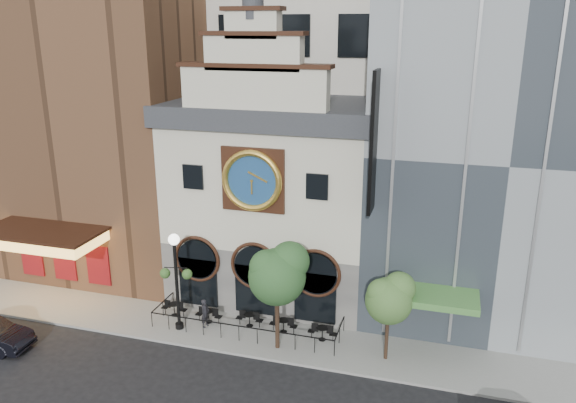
{
  "coord_description": "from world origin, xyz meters",
  "views": [
    {
      "loc": [
        10.17,
        -23.92,
        16.59
      ],
      "look_at": [
        1.38,
        6.0,
        6.81
      ],
      "focal_mm": 35.0,
      "sensor_mm": 36.0,
      "label": 1
    }
  ],
  "objects_px": {
    "bistro_3": "(283,325)",
    "tree_left": "(278,272)",
    "bistro_4": "(322,332)",
    "tree_right": "(390,297)",
    "pedestrian": "(205,313)",
    "lamppost": "(176,271)",
    "bistro_0": "(174,308)",
    "bistro_2": "(249,319)",
    "bistro_1": "(209,315)"
  },
  "relations": [
    {
      "from": "bistro_2",
      "to": "tree_right",
      "type": "bearing_deg",
      "value": -7.63
    },
    {
      "from": "bistro_3",
      "to": "lamppost",
      "type": "distance_m",
      "value": 6.69
    },
    {
      "from": "bistro_2",
      "to": "tree_right",
      "type": "height_order",
      "value": "tree_right"
    },
    {
      "from": "bistro_3",
      "to": "tree_right",
      "type": "bearing_deg",
      "value": -9.52
    },
    {
      "from": "bistro_3",
      "to": "tree_left",
      "type": "height_order",
      "value": "tree_left"
    },
    {
      "from": "bistro_3",
      "to": "lamppost",
      "type": "relative_size",
      "value": 0.28
    },
    {
      "from": "tree_right",
      "to": "lamppost",
      "type": "bearing_deg",
      "value": -178.64
    },
    {
      "from": "bistro_3",
      "to": "bistro_4",
      "type": "distance_m",
      "value": 2.28
    },
    {
      "from": "tree_left",
      "to": "tree_right",
      "type": "bearing_deg",
      "value": 5.79
    },
    {
      "from": "bistro_3",
      "to": "pedestrian",
      "type": "height_order",
      "value": "pedestrian"
    },
    {
      "from": "bistro_0",
      "to": "bistro_2",
      "type": "distance_m",
      "value": 4.71
    },
    {
      "from": "pedestrian",
      "to": "tree_left",
      "type": "relative_size",
      "value": 0.28
    },
    {
      "from": "bistro_0",
      "to": "bistro_1",
      "type": "relative_size",
      "value": 1.0
    },
    {
      "from": "bistro_1",
      "to": "bistro_2",
      "type": "height_order",
      "value": "same"
    },
    {
      "from": "bistro_1",
      "to": "pedestrian",
      "type": "xyz_separation_m",
      "value": [
        0.01,
        -0.49,
        0.38
      ]
    },
    {
      "from": "bistro_1",
      "to": "tree_right",
      "type": "relative_size",
      "value": 0.33
    },
    {
      "from": "pedestrian",
      "to": "bistro_4",
      "type": "bearing_deg",
      "value": -78.57
    },
    {
      "from": "bistro_2",
      "to": "tree_right",
      "type": "relative_size",
      "value": 0.33
    },
    {
      "from": "bistro_4",
      "to": "pedestrian",
      "type": "bearing_deg",
      "value": -175.98
    },
    {
      "from": "tree_left",
      "to": "tree_right",
      "type": "distance_m",
      "value": 5.76
    },
    {
      "from": "pedestrian",
      "to": "lamppost",
      "type": "distance_m",
      "value": 3.07
    },
    {
      "from": "lamppost",
      "to": "tree_left",
      "type": "xyz_separation_m",
      "value": [
        6.0,
        -0.3,
        0.83
      ]
    },
    {
      "from": "bistro_1",
      "to": "bistro_4",
      "type": "distance_m",
      "value": 6.74
    },
    {
      "from": "bistro_3",
      "to": "bistro_4",
      "type": "relative_size",
      "value": 1.0
    },
    {
      "from": "bistro_1",
      "to": "bistro_3",
      "type": "relative_size",
      "value": 1.0
    },
    {
      "from": "bistro_0",
      "to": "bistro_3",
      "type": "relative_size",
      "value": 1.0
    },
    {
      "from": "bistro_1",
      "to": "tree_right",
      "type": "bearing_deg",
      "value": -4.43
    },
    {
      "from": "lamppost",
      "to": "tree_right",
      "type": "relative_size",
      "value": 1.2
    },
    {
      "from": "bistro_4",
      "to": "tree_right",
      "type": "distance_m",
      "value": 4.77
    },
    {
      "from": "bistro_1",
      "to": "bistro_2",
      "type": "xyz_separation_m",
      "value": [
        2.41,
        0.26,
        0.0
      ]
    },
    {
      "from": "tree_right",
      "to": "bistro_4",
      "type": "bearing_deg",
      "value": 167.68
    },
    {
      "from": "lamppost",
      "to": "tree_left",
      "type": "height_order",
      "value": "tree_left"
    },
    {
      "from": "bistro_1",
      "to": "pedestrian",
      "type": "bearing_deg",
      "value": -88.73
    },
    {
      "from": "bistro_1",
      "to": "bistro_4",
      "type": "height_order",
      "value": "same"
    },
    {
      "from": "tree_left",
      "to": "lamppost",
      "type": "bearing_deg",
      "value": 177.16
    },
    {
      "from": "pedestrian",
      "to": "bistro_0",
      "type": "bearing_deg",
      "value": 81.4
    },
    {
      "from": "bistro_4",
      "to": "tree_right",
      "type": "xyz_separation_m",
      "value": [
        3.59,
        -0.79,
        3.03
      ]
    },
    {
      "from": "bistro_2",
      "to": "bistro_4",
      "type": "xyz_separation_m",
      "value": [
        4.33,
        -0.28,
        0.0
      ]
    },
    {
      "from": "tree_right",
      "to": "pedestrian",
      "type": "bearing_deg",
      "value": 178.27
    },
    {
      "from": "lamppost",
      "to": "bistro_2",
      "type": "bearing_deg",
      "value": 8.5
    },
    {
      "from": "lamppost",
      "to": "tree_right",
      "type": "height_order",
      "value": "lamppost"
    },
    {
      "from": "bistro_0",
      "to": "bistro_4",
      "type": "distance_m",
      "value": 9.04
    },
    {
      "from": "lamppost",
      "to": "pedestrian",
      "type": "bearing_deg",
      "value": 12.43
    },
    {
      "from": "bistro_0",
      "to": "bistro_1",
      "type": "height_order",
      "value": "same"
    },
    {
      "from": "bistro_1",
      "to": "tree_right",
      "type": "height_order",
      "value": "tree_right"
    },
    {
      "from": "bistro_1",
      "to": "bistro_2",
      "type": "bearing_deg",
      "value": 6.14
    },
    {
      "from": "bistro_2",
      "to": "bistro_3",
      "type": "relative_size",
      "value": 1.0
    },
    {
      "from": "lamppost",
      "to": "tree_right",
      "type": "distance_m",
      "value": 11.67
    },
    {
      "from": "bistro_1",
      "to": "bistro_3",
      "type": "bearing_deg",
      "value": 2.35
    },
    {
      "from": "bistro_3",
      "to": "pedestrian",
      "type": "distance_m",
      "value": 4.52
    }
  ]
}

